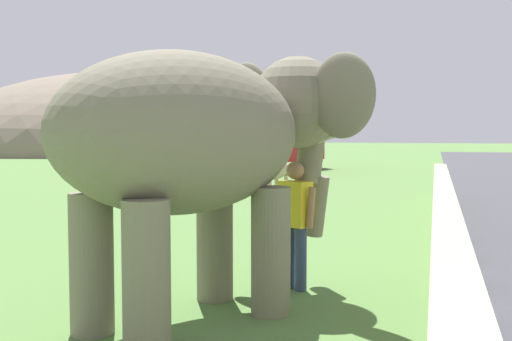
# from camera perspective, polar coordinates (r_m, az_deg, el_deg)

# --- Properties ---
(barrier_parapet) EXTENTS (28.00, 0.36, 1.00)m
(barrier_parapet) POSITION_cam_1_polar(r_m,az_deg,el_deg) (6.76, 17.52, -9.62)
(barrier_parapet) COLOR tan
(barrier_parapet) RESTS_ON ground_plane
(elephant) EXTENTS (4.00, 3.33, 2.98)m
(elephant) POSITION_cam_1_polar(r_m,az_deg,el_deg) (6.67, -4.29, 3.03)
(elephant) COLOR #76715C
(elephant) RESTS_ON ground_plane
(person_handler) EXTENTS (0.40, 0.61, 1.66)m
(person_handler) POSITION_cam_1_polar(r_m,az_deg,el_deg) (7.87, 3.66, -4.45)
(person_handler) COLOR navy
(person_handler) RESTS_ON ground_plane
(bus_red) EXTENTS (9.84, 4.73, 3.50)m
(bus_red) POSITION_cam_1_polar(r_m,az_deg,el_deg) (31.06, 0.72, 3.72)
(bus_red) COLOR #B21E1E
(bus_red) RESTS_ON ground_plane
(cow_near) EXTENTS (1.92, 1.06, 1.23)m
(cow_near) POSITION_cam_1_polar(r_m,az_deg,el_deg) (18.63, 1.53, 0.05)
(cow_near) COLOR tan
(cow_near) RESTS_ON ground_plane
(cow_mid) EXTENTS (1.76, 1.48, 1.23)m
(cow_mid) POSITION_cam_1_polar(r_m,az_deg,el_deg) (23.07, -0.94, 0.74)
(cow_mid) COLOR #473323
(cow_mid) RESTS_ON ground_plane
(hill_east) EXTENTS (41.49, 33.19, 16.49)m
(hill_east) POSITION_cam_1_polar(r_m,az_deg,el_deg) (67.96, -12.34, 1.83)
(hill_east) COLOR #7A6C5D
(hill_east) RESTS_ON ground_plane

